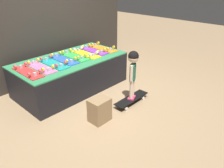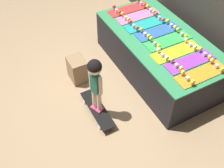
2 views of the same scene
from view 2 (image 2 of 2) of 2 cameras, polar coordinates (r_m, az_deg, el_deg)
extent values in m
plane|color=#9E7F5B|center=(3.81, 1.26, 0.14)|extent=(16.00, 16.00, 0.00)
cube|color=black|center=(3.90, 10.07, 6.40)|extent=(1.98, 1.03, 0.57)
cube|color=#2D7F4C|center=(3.72, 10.65, 9.86)|extent=(1.98, 1.03, 0.02)
cube|color=red|center=(4.25, 3.73, 15.96)|extent=(0.20, 0.67, 0.01)
cube|color=#B7B7BC|center=(4.34, 6.38, 16.97)|extent=(0.04, 0.04, 0.05)
cylinder|color=#D84C4C|center=(4.26, 7.06, 16.74)|extent=(0.03, 0.05, 0.05)
cylinder|color=#D84C4C|center=(4.39, 5.77, 17.78)|extent=(0.03, 0.05, 0.05)
cube|color=#B7B7BC|center=(4.14, 1.01, 15.65)|extent=(0.04, 0.04, 0.05)
cylinder|color=#D84C4C|center=(4.06, 1.63, 15.39)|extent=(0.03, 0.05, 0.05)
cylinder|color=#D84C4C|center=(4.19, 0.42, 16.49)|extent=(0.03, 0.05, 0.05)
cube|color=pink|center=(4.09, 5.70, 14.50)|extent=(0.20, 0.67, 0.01)
cube|color=#B7B7BC|center=(4.18, 8.40, 15.55)|extent=(0.04, 0.04, 0.05)
cylinder|color=yellow|center=(4.11, 9.13, 15.27)|extent=(0.03, 0.05, 0.05)
cylinder|color=yellow|center=(4.23, 7.76, 16.41)|extent=(0.03, 0.05, 0.05)
cube|color=#B7B7BC|center=(3.97, 2.94, 14.15)|extent=(0.04, 0.04, 0.05)
cylinder|color=yellow|center=(3.89, 3.62, 13.84)|extent=(0.03, 0.05, 0.05)
cylinder|color=yellow|center=(4.02, 2.32, 15.05)|extent=(0.03, 0.05, 0.05)
cube|color=teal|center=(3.93, 7.51, 12.82)|extent=(0.20, 0.67, 0.01)
cube|color=#B7B7BC|center=(4.02, 10.26, 13.93)|extent=(0.04, 0.04, 0.05)
cylinder|color=#D84C4C|center=(3.96, 11.05, 13.61)|extent=(0.03, 0.05, 0.05)
cylinder|color=#D84C4C|center=(4.07, 9.59, 14.85)|extent=(0.03, 0.05, 0.05)
cube|color=#B7B7BC|center=(3.80, 4.72, 12.42)|extent=(0.04, 0.04, 0.05)
cylinder|color=#D84C4C|center=(3.73, 5.45, 12.06)|extent=(0.03, 0.05, 0.05)
cylinder|color=#D84C4C|center=(3.85, 4.05, 13.39)|extent=(0.03, 0.05, 0.05)
cube|color=blue|center=(3.79, 9.99, 11.14)|extent=(0.20, 0.67, 0.01)
cube|color=#B7B7BC|center=(3.90, 12.76, 12.31)|extent=(0.04, 0.04, 0.05)
cylinder|color=yellow|center=(3.83, 13.61, 11.94)|extent=(0.03, 0.05, 0.05)
cylinder|color=yellow|center=(3.94, 12.05, 13.28)|extent=(0.03, 0.05, 0.05)
cube|color=#B7B7BC|center=(3.66, 7.19, 10.70)|extent=(0.04, 0.04, 0.05)
cylinder|color=yellow|center=(3.59, 7.99, 10.29)|extent=(0.03, 0.05, 0.05)
cylinder|color=yellow|center=(3.71, 6.48, 11.73)|extent=(0.03, 0.05, 0.05)
cube|color=green|center=(3.65, 12.11, 9.17)|extent=(0.20, 0.67, 0.01)
cube|color=#B7B7BC|center=(3.76, 14.92, 10.42)|extent=(0.04, 0.04, 0.05)
cylinder|color=yellow|center=(3.69, 15.83, 10.00)|extent=(0.03, 0.05, 0.05)
cylinder|color=yellow|center=(3.79, 14.18, 11.45)|extent=(0.03, 0.05, 0.05)
cube|color=#B7B7BC|center=(3.51, 9.29, 8.65)|extent=(0.04, 0.04, 0.05)
cylinder|color=yellow|center=(3.45, 10.16, 8.18)|extent=(0.03, 0.05, 0.05)
cylinder|color=yellow|center=(3.55, 8.54, 9.76)|extent=(0.03, 0.05, 0.05)
cube|color=yellow|center=(3.49, 13.78, 6.82)|extent=(0.20, 0.67, 0.01)
cube|color=#B7B7BC|center=(3.60, 16.65, 8.19)|extent=(0.04, 0.04, 0.05)
cylinder|color=white|center=(3.54, 17.62, 7.70)|extent=(0.03, 0.05, 0.05)
cylinder|color=white|center=(3.63, 15.87, 9.28)|extent=(0.03, 0.05, 0.05)
cube|color=#B7B7BC|center=(3.35, 10.90, 6.19)|extent=(0.04, 0.04, 0.05)
cylinder|color=white|center=(3.29, 11.84, 5.64)|extent=(0.03, 0.05, 0.05)
cylinder|color=white|center=(3.39, 10.11, 7.38)|extent=(0.03, 0.05, 0.05)
cube|color=purple|center=(3.39, 16.65, 4.67)|extent=(0.20, 0.67, 0.01)
cube|color=#B7B7BC|center=(3.50, 19.51, 6.12)|extent=(0.04, 0.04, 0.05)
cylinder|color=yellow|center=(3.45, 20.55, 5.58)|extent=(0.03, 0.05, 0.05)
cylinder|color=yellow|center=(3.53, 18.69, 7.27)|extent=(0.03, 0.05, 0.05)
cube|color=#B7B7BC|center=(3.24, 13.81, 3.93)|extent=(0.04, 0.04, 0.05)
cylinder|color=yellow|center=(3.18, 14.84, 3.31)|extent=(0.03, 0.05, 0.05)
cylinder|color=yellow|center=(3.27, 12.97, 5.19)|extent=(0.03, 0.05, 0.05)
cube|color=orange|center=(3.26, 18.91, 2.04)|extent=(0.20, 0.67, 0.01)
cube|color=#B7B7BC|center=(3.38, 21.79, 3.63)|extent=(0.04, 0.04, 0.05)
cylinder|color=yellow|center=(3.33, 22.90, 3.02)|extent=(0.03, 0.05, 0.05)
cylinder|color=yellow|center=(3.40, 20.94, 4.85)|extent=(0.03, 0.05, 0.05)
cube|color=#B7B7BC|center=(3.11, 16.08, 1.16)|extent=(0.04, 0.04, 0.05)
cylinder|color=yellow|center=(3.06, 17.18, 0.46)|extent=(0.03, 0.05, 0.05)
cylinder|color=yellow|center=(3.14, 15.19, 2.49)|extent=(0.03, 0.05, 0.05)
cube|color=black|center=(3.40, -3.22, -5.42)|extent=(0.70, 0.18, 0.01)
cube|color=#B7B7BC|center=(3.30, -1.44, -8.55)|extent=(0.04, 0.04, 0.05)
cylinder|color=white|center=(3.34, -0.23, -8.29)|extent=(0.05, 0.03, 0.05)
cylinder|color=white|center=(3.30, -2.66, -9.32)|extent=(0.05, 0.03, 0.05)
cube|color=#B7B7BC|center=(3.56, -4.81, -3.15)|extent=(0.04, 0.04, 0.05)
cylinder|color=white|center=(3.60, -3.65, -2.97)|extent=(0.05, 0.03, 0.05)
cylinder|color=white|center=(3.56, -5.93, -3.86)|extent=(0.05, 0.03, 0.05)
cube|color=#E03D6B|center=(3.37, -2.72, -5.57)|extent=(0.11, 0.12, 0.02)
cylinder|color=beige|center=(3.23, -2.82, -3.67)|extent=(0.06, 0.06, 0.33)
cube|color=#E03D6B|center=(3.40, -3.74, -4.87)|extent=(0.11, 0.12, 0.02)
cylinder|color=beige|center=(3.27, -3.89, -2.96)|extent=(0.06, 0.06, 0.33)
cube|color=#236651|center=(3.04, -3.58, 0.09)|extent=(0.13, 0.11, 0.29)
cylinder|color=beige|center=(2.99, -2.52, -0.42)|extent=(0.05, 0.05, 0.26)
cylinder|color=beige|center=(3.07, -4.64, 0.91)|extent=(0.05, 0.05, 0.26)
sphere|color=beige|center=(2.86, -3.81, 3.51)|extent=(0.16, 0.16, 0.16)
sphere|color=black|center=(2.85, -3.83, 3.81)|extent=(0.17, 0.17, 0.17)
cube|color=#8E704C|center=(3.79, -7.48, 3.21)|extent=(0.29, 0.23, 0.36)
camera|label=1|loc=(4.67, -46.18, 24.28)|focal=35.00mm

